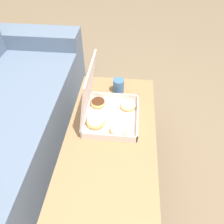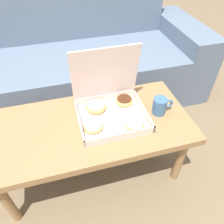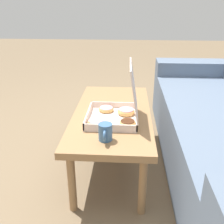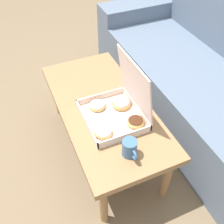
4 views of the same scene
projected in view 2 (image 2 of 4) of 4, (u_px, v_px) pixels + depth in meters
The scene contains 5 objects.
ground_plane at pixel (94, 165), 1.41m from camera, with size 12.00×12.00×0.00m, color #756047.
couch at pixel (71, 62), 1.77m from camera, with size 2.12×0.80×0.91m.
coffee_table at pixel (91, 130), 1.15m from camera, with size 1.04×0.50×0.41m.
pastry_box at pixel (110, 106), 1.13m from camera, with size 0.35×0.31×0.35m.
coffee_mug at pixel (160, 106), 1.15m from camera, with size 0.11×0.07×0.09m.
Camera 2 is at (-0.10, -0.80, 1.22)m, focal length 35.00 mm.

